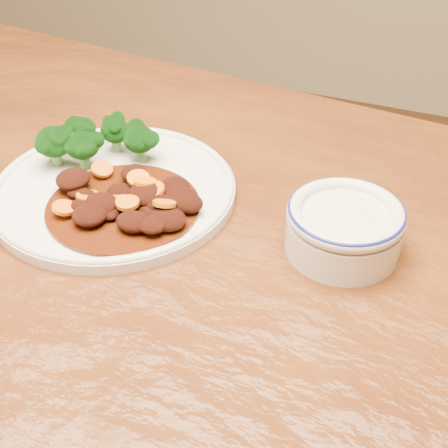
% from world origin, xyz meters
% --- Properties ---
extents(dining_table, '(1.59, 1.06, 0.75)m').
position_xyz_m(dining_table, '(-0.00, 0.00, 0.67)').
color(dining_table, '#5B3210').
rests_on(dining_table, ground).
extents(dinner_plate, '(0.30, 0.30, 0.02)m').
position_xyz_m(dinner_plate, '(-0.07, 0.07, 0.76)').
color(dinner_plate, silver).
rests_on(dinner_plate, dining_table).
extents(broccoli_florets, '(0.14, 0.10, 0.05)m').
position_xyz_m(broccoli_florets, '(-0.13, 0.11, 0.79)').
color(broccoli_florets, '#679F52').
rests_on(broccoli_florets, dinner_plate).
extents(mince_stew, '(0.19, 0.18, 0.03)m').
position_xyz_m(mince_stew, '(-0.02, 0.03, 0.78)').
color(mince_stew, '#421707').
rests_on(mince_stew, dinner_plate).
extents(dip_bowl, '(0.13, 0.13, 0.06)m').
position_xyz_m(dip_bowl, '(0.22, 0.07, 0.78)').
color(dip_bowl, beige).
rests_on(dip_bowl, dining_table).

